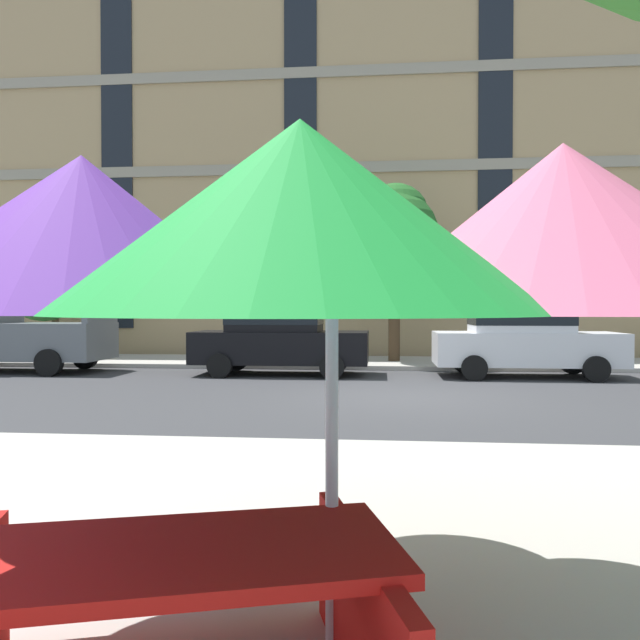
% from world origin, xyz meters
% --- Properties ---
extents(ground_plane, '(120.00, 120.00, 0.00)m').
position_xyz_m(ground_plane, '(0.00, 0.00, 0.00)').
color(ground_plane, '#38383A').
extents(sidewalk_far, '(56.00, 3.60, 0.12)m').
position_xyz_m(sidewalk_far, '(0.00, 6.80, 0.06)').
color(sidewalk_far, '#B2ADA3').
rests_on(sidewalk_far, ground).
extents(apartment_building, '(38.51, 12.08, 12.80)m').
position_xyz_m(apartment_building, '(0.00, 14.99, 6.40)').
color(apartment_building, tan).
rests_on(apartment_building, ground).
extents(pickup_gray, '(5.10, 2.12, 2.20)m').
position_xyz_m(pickup_gray, '(-10.50, 3.70, 1.03)').
color(pickup_gray, slate).
rests_on(pickup_gray, ground).
extents(sedan_black, '(4.40, 1.98, 1.78)m').
position_xyz_m(sedan_black, '(-3.07, 3.70, 0.95)').
color(sedan_black, black).
rests_on(sedan_black, ground).
extents(sedan_white, '(4.40, 1.98, 1.78)m').
position_xyz_m(sedan_white, '(2.97, 3.70, 0.95)').
color(sedan_white, silver).
rests_on(sedan_white, ground).
extents(street_tree_left, '(2.67, 2.65, 3.92)m').
position_xyz_m(street_tree_left, '(-11.16, 7.22, 2.61)').
color(street_tree_left, brown).
rests_on(street_tree_left, ground).
extents(street_tree_middle, '(2.65, 2.65, 5.41)m').
position_xyz_m(street_tree_middle, '(-0.11, 6.71, 3.97)').
color(street_tree_middle, '#4C3823').
rests_on(street_tree_middle, ground).
extents(patio_umbrella, '(3.61, 3.61, 2.29)m').
position_xyz_m(patio_umbrella, '(-0.73, -9.00, 1.94)').
color(patio_umbrella, silver).
rests_on(patio_umbrella, ground).
extents(picnic_table, '(2.16, 1.97, 0.77)m').
position_xyz_m(picnic_table, '(-1.33, -9.58, 0.49)').
color(picnic_table, red).
rests_on(picnic_table, ground).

